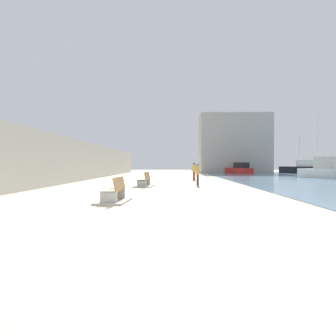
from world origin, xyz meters
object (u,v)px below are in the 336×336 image
(bench_near, at_px, (114,196))
(boat_mid_bay, at_px, (303,168))
(person_walking, at_px, (194,170))
(bench_far, at_px, (144,183))
(person_standing, at_px, (198,173))
(boat_far_left, at_px, (321,170))
(boat_distant, at_px, (239,169))

(bench_near, height_order, boat_mid_bay, boat_mid_bay)
(person_walking, bearing_deg, bench_far, -114.42)
(bench_far, bearing_deg, person_standing, 15.59)
(boat_far_left, relative_size, boat_mid_bay, 0.85)
(person_walking, distance_m, boat_far_left, 14.65)
(bench_near, relative_size, boat_far_left, 0.31)
(bench_near, xyz_separation_m, boat_distant, (12.83, 37.69, 0.45))
(bench_far, relative_size, boat_far_left, 0.32)
(bench_near, bearing_deg, boat_mid_bay, 58.64)
(person_walking, bearing_deg, bench_near, -103.96)
(bench_near, relative_size, bench_far, 0.98)
(bench_far, bearing_deg, person_walking, 65.58)
(person_standing, distance_m, boat_far_left, 18.60)
(boat_far_left, bearing_deg, boat_distant, 108.24)
(bench_near, xyz_separation_m, person_standing, (3.98, 9.49, 0.66))
(boat_distant, bearing_deg, person_walking, -112.58)
(person_walking, height_order, person_standing, person_walking)
(boat_far_left, height_order, boat_mid_bay, boat_far_left)
(person_walking, relative_size, boat_distant, 0.32)
(bench_far, relative_size, boat_distant, 0.42)
(bench_far, height_order, person_standing, person_standing)
(person_standing, bearing_deg, bench_near, -112.74)
(bench_far, distance_m, person_walking, 9.38)
(bench_far, relative_size, boat_mid_bay, 0.27)
(person_walking, distance_m, boat_distant, 22.42)
(bench_far, xyz_separation_m, boat_distant, (12.47, 29.21, 0.45))
(person_walking, distance_m, boat_mid_bay, 27.98)
(person_standing, distance_m, boat_distant, 29.56)
(bench_near, bearing_deg, boat_far_left, 49.88)
(person_walking, height_order, boat_distant, boat_distant)
(boat_mid_bay, bearing_deg, bench_near, -121.36)
(person_standing, relative_size, boat_mid_bay, 0.19)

